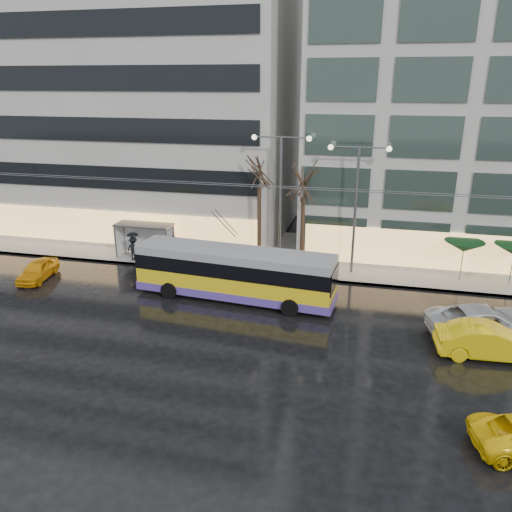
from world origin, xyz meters
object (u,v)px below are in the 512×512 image
(taxi_a, at_px, (38,270))
(bus_shelter, at_px, (141,232))
(trolleybus, at_px, (235,275))
(street_lamp_near, at_px, (281,184))

(taxi_a, bearing_deg, bus_shelter, 40.34)
(trolleybus, bearing_deg, bus_shelter, 147.46)
(street_lamp_near, bearing_deg, trolleybus, -106.45)
(taxi_a, bearing_deg, street_lamp_near, 11.94)
(bus_shelter, xyz_separation_m, street_lamp_near, (10.38, 0.11, 4.03))
(street_lamp_near, bearing_deg, bus_shelter, -179.37)
(bus_shelter, bearing_deg, street_lamp_near, 0.63)
(trolleybus, bearing_deg, street_lamp_near, 73.55)
(trolleybus, height_order, bus_shelter, trolleybus)
(taxi_a, bearing_deg, trolleybus, -8.46)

